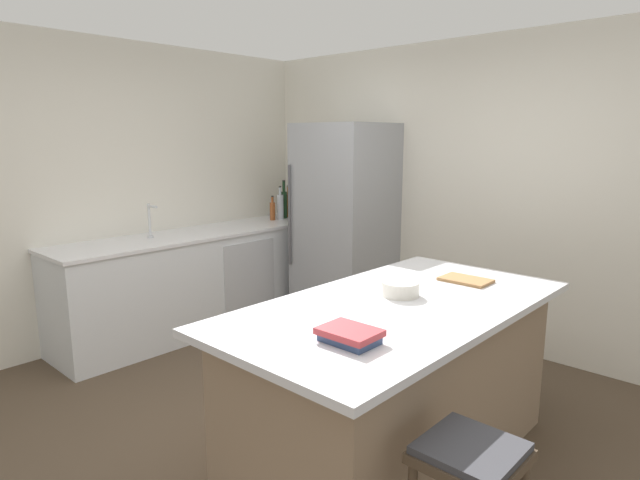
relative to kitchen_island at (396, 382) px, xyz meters
The scene contains 15 objects.
ground_plane 0.73m from the kitchen_island, 154.06° to the right, with size 7.20×7.20×0.00m, color #4C3D2D.
wall_rear 2.23m from the kitchen_island, 104.22° to the left, with size 6.00×0.10×2.60m, color silver.
wall_left 3.08m from the kitchen_island, behind, with size 0.10×6.00×2.60m, color silver.
counter_run_left 2.63m from the kitchen_island, 168.72° to the left, with size 0.68×2.71×0.92m.
kitchen_island is the anchor object (origin of this frame).
refrigerator 2.38m from the kitchen_island, 137.13° to the left, with size 0.80×0.77×1.91m.
bar_stool 0.95m from the kitchen_island, 38.56° to the right, with size 0.36×0.36×0.67m.
sink_faucet 2.70m from the kitchen_island, behind, with size 0.15×0.05×0.30m.
whiskey_bottle 3.23m from the kitchen_island, 146.57° to the left, with size 0.08×0.08×0.34m.
wine_bottle 3.16m from the kitchen_island, 147.78° to the left, with size 0.07×0.07×0.41m.
soda_bottle 3.09m from the kitchen_island, 148.83° to the left, with size 0.07×0.07×0.35m.
vinegar_bottle 3.05m from the kitchen_island, 150.56° to the left, with size 0.06×0.06×0.26m.
cookbook_stack 0.79m from the kitchen_island, 74.73° to the right, with size 0.26×0.19×0.06m.
mixing_bowl 0.51m from the kitchen_island, 119.44° to the left, with size 0.21×0.21×0.08m.
cutting_board 0.79m from the kitchen_island, 84.77° to the left, with size 0.30×0.20×0.02m.
Camera 1 is at (2.04, -2.03, 1.78)m, focal length 29.85 mm.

